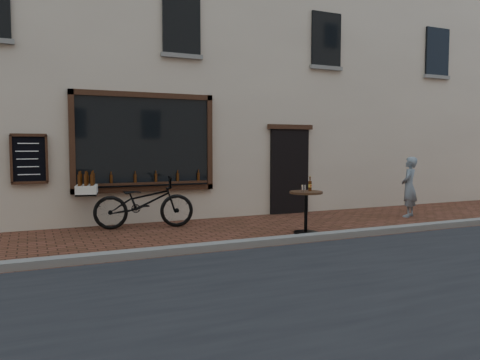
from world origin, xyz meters
name	(u,v)px	position (x,y,z in m)	size (l,w,h in m)	color
ground	(295,245)	(0.00, 0.00, 0.00)	(90.00, 90.00, 0.00)	#4D2818
kerb	(289,239)	(0.00, 0.20, 0.06)	(90.00, 0.25, 0.12)	slate
shop_building	(183,37)	(0.00, 6.50, 5.00)	(28.00, 6.20, 10.00)	beige
cargo_bicycle	(142,202)	(-2.12, 2.83, 0.57)	(2.51, 1.10, 1.19)	black
bistro_table	(306,203)	(0.77, 0.85, 0.61)	(0.67, 0.67, 1.14)	black
pedestrian	(409,187)	(4.31, 1.70, 0.75)	(0.55, 0.36, 1.50)	slate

